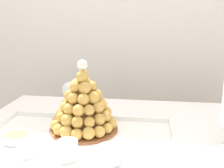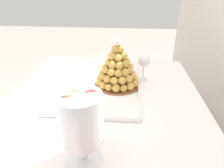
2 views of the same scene
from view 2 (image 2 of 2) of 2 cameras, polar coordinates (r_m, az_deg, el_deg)
buffet_table at (r=0.98m, az=-2.89°, el=-11.16°), size 1.28×0.98×0.80m
serving_tray at (r=1.09m, az=-3.36°, el=-0.06°), size 0.64×0.43×0.02m
croquembouche at (r=1.04m, az=1.64°, el=4.63°), size 0.25×0.25×0.26m
dessert_cup_left at (r=1.32m, az=-7.24°, el=5.95°), size 0.06×0.06×0.05m
dessert_cup_mid_left at (r=1.20m, az=-7.96°, el=3.62°), size 0.05×0.05×0.05m
dessert_cup_centre at (r=1.10m, az=-9.42°, el=1.44°), size 0.06×0.06×0.06m
dessert_cup_mid_right at (r=0.99m, az=-11.12°, el=-1.74°), size 0.06×0.06×0.05m
dessert_cup_right at (r=0.90m, az=-13.61°, el=-4.88°), size 0.05×0.05×0.06m
creme_brulee_ramekin at (r=1.27m, az=-2.92°, el=4.67°), size 0.09×0.09×0.02m
macaron_goblet at (r=0.57m, az=-9.12°, el=-10.22°), size 0.13×0.13×0.25m
wine_glass at (r=1.12m, az=9.35°, el=6.37°), size 0.06×0.06×0.15m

